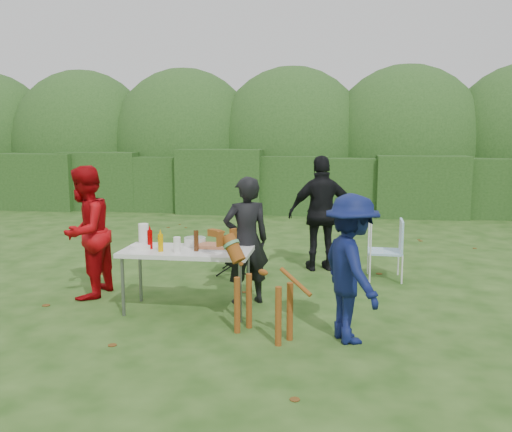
# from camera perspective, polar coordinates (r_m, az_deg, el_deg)

# --- Properties ---
(ground) EXTENTS (80.00, 80.00, 0.00)m
(ground) POSITION_cam_1_polar(r_m,az_deg,el_deg) (6.64, -3.35, -9.54)
(ground) COLOR #1E4211
(hedge_row) EXTENTS (22.00, 1.40, 1.70)m
(hedge_row) POSITION_cam_1_polar(r_m,az_deg,el_deg) (14.29, 3.20, 3.75)
(hedge_row) COLOR #23471C
(hedge_row) RESTS_ON ground
(shrub_backdrop) EXTENTS (20.00, 2.60, 3.20)m
(shrub_backdrop) POSITION_cam_1_polar(r_m,az_deg,el_deg) (15.84, 3.76, 6.94)
(shrub_backdrop) COLOR #3D6628
(shrub_backdrop) RESTS_ON ground
(folding_table) EXTENTS (1.50, 0.70, 0.74)m
(folding_table) POSITION_cam_1_polar(r_m,az_deg,el_deg) (6.37, -7.30, -3.99)
(folding_table) COLOR silver
(folding_table) RESTS_ON ground
(person_cook) EXTENTS (0.68, 0.58, 1.57)m
(person_cook) POSITION_cam_1_polar(r_m,az_deg,el_deg) (6.61, -1.04, -2.60)
(person_cook) COLOR black
(person_cook) RESTS_ON ground
(person_red_jacket) EXTENTS (0.68, 0.85, 1.68)m
(person_red_jacket) POSITION_cam_1_polar(r_m,az_deg,el_deg) (7.18, -17.52, -1.64)
(person_red_jacket) COLOR #A4060B
(person_red_jacket) RESTS_ON ground
(person_black_puffy) EXTENTS (1.10, 0.68, 1.75)m
(person_black_puffy) POSITION_cam_1_polar(r_m,az_deg,el_deg) (8.27, 6.96, 0.28)
(person_black_puffy) COLOR black
(person_black_puffy) RESTS_ON ground
(child) EXTENTS (0.89, 1.11, 1.49)m
(child) POSITION_cam_1_polar(r_m,az_deg,el_deg) (5.49, 9.99, -5.46)
(child) COLOR #0D1548
(child) RESTS_ON ground
(dog) EXTENTS (1.15, 0.94, 1.03)m
(dog) POSITION_cam_1_polar(r_m,az_deg,el_deg) (5.57, 0.75, -7.57)
(dog) COLOR brown
(dog) RESTS_ON ground
(camping_chair) EXTENTS (0.53, 0.53, 0.84)m
(camping_chair) POSITION_cam_1_polar(r_m,az_deg,el_deg) (8.07, -2.15, -3.14)
(camping_chair) COLOR #103920
(camping_chair) RESTS_ON ground
(lawn_chair) EXTENTS (0.54, 0.54, 0.88)m
(lawn_chair) POSITION_cam_1_polar(r_m,az_deg,el_deg) (7.98, 13.43, -3.40)
(lawn_chair) COLOR #56A6D0
(lawn_chair) RESTS_ON ground
(food_tray) EXTENTS (0.45, 0.30, 0.02)m
(food_tray) POSITION_cam_1_polar(r_m,az_deg,el_deg) (6.35, -4.23, -3.38)
(food_tray) COLOR #B7B7BA
(food_tray) RESTS_ON folding_table
(focaccia_bread) EXTENTS (0.40, 0.26, 0.04)m
(focaccia_bread) POSITION_cam_1_polar(r_m,az_deg,el_deg) (6.35, -4.23, -3.14)
(focaccia_bread) COLOR #B16A46
(focaccia_bread) RESTS_ON food_tray
(mustard_bottle) EXTENTS (0.06, 0.06, 0.20)m
(mustard_bottle) POSITION_cam_1_polar(r_m,az_deg,el_deg) (6.28, -10.01, -2.80)
(mustard_bottle) COLOR #D69C00
(mustard_bottle) RESTS_ON folding_table
(ketchup_bottle) EXTENTS (0.06, 0.06, 0.22)m
(ketchup_bottle) POSITION_cam_1_polar(r_m,az_deg,el_deg) (6.44, -11.10, -2.45)
(ketchup_bottle) COLOR #9B0001
(ketchup_bottle) RESTS_ON folding_table
(beer_bottle) EXTENTS (0.06, 0.06, 0.24)m
(beer_bottle) POSITION_cam_1_polar(r_m,az_deg,el_deg) (6.24, -6.32, -2.60)
(beer_bottle) COLOR #47230F
(beer_bottle) RESTS_ON folding_table
(paper_towel_roll) EXTENTS (0.12, 0.12, 0.26)m
(paper_towel_roll) POSITION_cam_1_polar(r_m,az_deg,el_deg) (6.68, -11.75, -1.90)
(paper_towel_roll) COLOR white
(paper_towel_roll) RESTS_ON folding_table
(cup_stack) EXTENTS (0.08, 0.08, 0.18)m
(cup_stack) POSITION_cam_1_polar(r_m,az_deg,el_deg) (6.19, -8.31, -3.02)
(cup_stack) COLOR white
(cup_stack) RESTS_ON folding_table
(pasta_bowl) EXTENTS (0.26, 0.26, 0.10)m
(pasta_bowl) POSITION_cam_1_polar(r_m,az_deg,el_deg) (6.56, -6.45, -2.68)
(pasta_bowl) COLOR silver
(pasta_bowl) RESTS_ON folding_table
(plate_stack) EXTENTS (0.24, 0.24, 0.05)m
(plate_stack) POSITION_cam_1_polar(r_m,az_deg,el_deg) (6.48, -12.06, -3.19)
(plate_stack) COLOR white
(plate_stack) RESTS_ON folding_table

